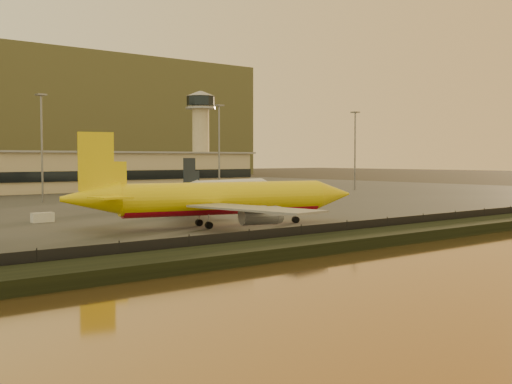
# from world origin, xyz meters

# --- Properties ---
(ground) EXTENTS (900.00, 900.00, 0.00)m
(ground) POSITION_xyz_m (0.00, 0.00, 0.00)
(ground) COLOR black
(ground) RESTS_ON ground
(embankment) EXTENTS (320.00, 7.00, 1.40)m
(embankment) POSITION_xyz_m (0.00, -17.00, 0.70)
(embankment) COLOR black
(embankment) RESTS_ON ground
(tarmac) EXTENTS (320.00, 220.00, 0.20)m
(tarmac) POSITION_xyz_m (0.00, 95.00, 0.10)
(tarmac) COLOR #2D2D2D
(tarmac) RESTS_ON ground
(perimeter_fence) EXTENTS (300.00, 0.05, 2.20)m
(perimeter_fence) POSITION_xyz_m (0.00, -13.00, 1.30)
(perimeter_fence) COLOR black
(perimeter_fence) RESTS_ON tarmac
(control_tower) EXTENTS (11.20, 11.20, 35.50)m
(control_tower) POSITION_xyz_m (70.00, 131.00, 21.66)
(control_tower) COLOR tan
(control_tower) RESTS_ON tarmac
(apron_light_masts) EXTENTS (152.20, 12.20, 25.40)m
(apron_light_masts) POSITION_xyz_m (15.00, 75.00, 15.70)
(apron_light_masts) COLOR slate
(apron_light_masts) RESTS_ON tarmac
(dhl_cargo_jet) EXTENTS (46.16, 44.32, 13.93)m
(dhl_cargo_jet) POSITION_xyz_m (-9.80, 9.45, 4.36)
(dhl_cargo_jet) COLOR yellow
(dhl_cargo_jet) RESTS_ON tarmac
(white_narrowbody_jet) EXTENTS (35.93, 34.47, 10.40)m
(white_narrowbody_jet) POSITION_xyz_m (29.74, 59.77, 3.31)
(white_narrowbody_jet) COLOR silver
(white_narrowbody_jet) RESTS_ON tarmac
(gse_vehicle_yellow) EXTENTS (4.77, 3.29, 1.97)m
(gse_vehicle_yellow) POSITION_xyz_m (1.26, 31.74, 1.18)
(gse_vehicle_yellow) COLOR yellow
(gse_vehicle_yellow) RESTS_ON tarmac
(gse_vehicle_white) EXTENTS (3.57, 1.81, 1.56)m
(gse_vehicle_white) POSITION_xyz_m (-28.02, 32.89, 0.98)
(gse_vehicle_white) COLOR silver
(gse_vehicle_white) RESTS_ON tarmac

